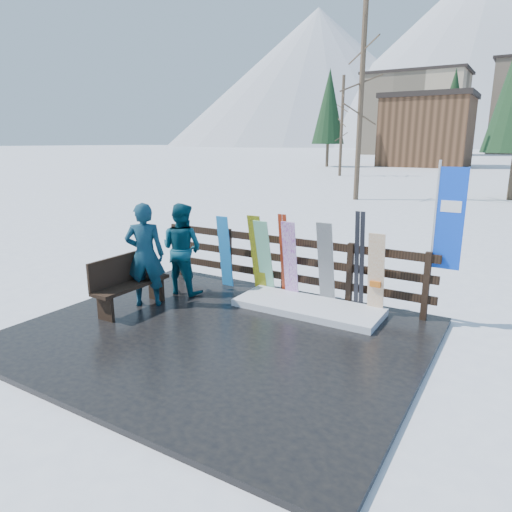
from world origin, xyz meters
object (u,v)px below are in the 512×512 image
Objects in this scene: snowboard_4 at (326,264)px; person_front at (145,255)px; bench at (128,281)px; rental_flag at (446,225)px; snowboard_1 at (264,257)px; person_back at (182,249)px; snowboard_2 at (257,254)px; snowboard_0 at (225,252)px; snowboard_5 at (376,275)px; snowboard_3 at (290,261)px.

person_front is at bearing -149.75° from snowboard_4.
rental_flag is (4.76, 2.19, 1.09)m from bench.
person_front is (-1.51, -1.61, 0.20)m from snowboard_1.
snowboard_4 reaches higher than snowboard_1.
person_front reaches higher than person_back.
rental_flag reaches higher than snowboard_2.
snowboard_0 is 0.93× the size of snowboard_2.
snowboard_5 is (3.07, -0.00, -0.02)m from snowboard_0.
snowboard_5 is (2.15, -0.00, -0.01)m from snowboard_1.
snowboard_1 is at bearing 0.00° from snowboard_0.
person_back is (-1.95, -0.74, 0.14)m from snowboard_3.
snowboard_2 is at bearing -180.00° from snowboard_1.
snowboard_2 is 1.41m from snowboard_4.
snowboard_1 is 0.99× the size of snowboard_3.
snowboard_0 is 1.46m from snowboard_3.
rental_flag reaches higher than person_back.
snowboard_1 is 0.95× the size of snowboard_2.
snowboard_2 is 3.39m from rental_flag.
snowboard_2 is at bearing 0.00° from snowboard_0.
person_back is at bearing -159.36° from snowboard_3.
snowboard_2 is 0.60× the size of rental_flag.
snowboard_3 is 0.71m from snowboard_4.
snowboard_5 is at bearing -0.00° from snowboard_4.
snowboard_3 is 1.61m from snowboard_5.
snowboard_0 is at bearing 69.43° from bench.
bench is at bearing -127.67° from snowboard_2.
snowboard_4 is 1.09× the size of snowboard_5.
rental_flag is (3.27, 0.27, 0.83)m from snowboard_2.
snowboard_0 is 0.83× the size of person_back.
snowboard_1 is 0.85× the size of person_back.
bench is 5.35m from rental_flag.
person_back is (-4.52, -1.01, -0.73)m from rental_flag.
person_back is (-2.66, -0.74, 0.11)m from snowboard_4.
snowboard_2 is 0.70m from snowboard_3.
snowboard_3 is at bearing 0.00° from snowboard_0.
snowboard_3 is 0.85× the size of person_back.
person_back reaches higher than snowboard_1.
snowboard_4 is (0.71, 0.00, 0.03)m from snowboard_3.
snowboard_1 is at bearing 0.00° from snowboard_2.
snowboard_0 is (0.72, 1.92, 0.21)m from bench.
snowboard_1 is 2.15m from snowboard_5.
snowboard_5 is at bearing -0.00° from snowboard_1.
snowboard_0 is 3.07m from snowboard_5.
snowboard_1 is at bearing -169.02° from person_front.
person_front is at bearing 67.59° from bench.
bench is 0.53m from person_front.
person_front is (-0.59, -1.61, 0.20)m from snowboard_0.
person_back is at bearing -167.48° from rental_flag.
bench is 0.85× the size of person_back.
rental_flag is (3.12, 0.27, 0.88)m from snowboard_1.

